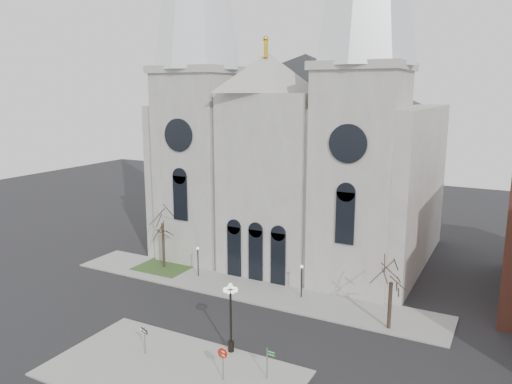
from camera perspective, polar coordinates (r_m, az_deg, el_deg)
The scene contains 13 objects.
ground at distance 43.18m, azimuth -8.73°, elevation -15.82°, with size 160.00×160.00×0.00m, color black.
sidewalk_near at distance 38.09m, azimuth -9.63°, elevation -19.74°, with size 18.00×10.00×0.14m, color gray.
sidewalk_far at distance 51.52m, azimuth -1.31°, elevation -10.93°, with size 40.00×6.00×0.14m, color gray.
grass_patch at distance 58.06m, azimuth -10.44°, elevation -8.46°, with size 6.00×5.00×0.18m, color #2C481F.
cathedral at distance 58.27m, azimuth 4.40°, elevation 10.24°, with size 33.00×26.66×54.00m.
tree_left at distance 56.44m, azimuth -10.64°, elevation -3.21°, with size 3.20×3.20×7.50m.
tree_right at distance 43.18m, azimuth 15.20°, elevation -9.61°, with size 3.20×3.20×6.00m.
ped_lamp_left at distance 54.11m, azimuth -6.66°, elevation -7.33°, with size 0.32×0.32×3.26m.
ped_lamp_right at distance 48.67m, azimuth 5.23°, elevation -9.49°, with size 0.32×0.32×3.26m.
stop_sign at distance 35.96m, azimuth -3.79°, elevation -18.24°, with size 0.85×0.30×2.47m.
globe_lamp at distance 38.57m, azimuth -2.92°, elevation -13.20°, with size 1.36×1.36×5.53m.
one_way_sign at distance 39.97m, azimuth -12.61°, elevation -15.77°, with size 0.90×0.35×2.15m.
street_name_sign at distance 36.22m, azimuth 1.39°, elevation -18.75°, with size 0.72×0.12×2.27m.
Camera 1 is at (23.31, -30.53, 19.72)m, focal length 35.00 mm.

